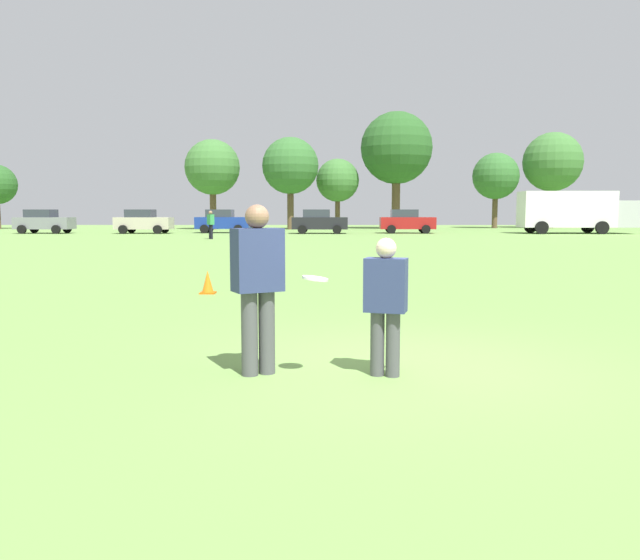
{
  "coord_description": "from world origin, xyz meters",
  "views": [
    {
      "loc": [
        -0.85,
        -7.05,
        1.74
      ],
      "look_at": [
        -0.92,
        0.41,
        0.93
      ],
      "focal_mm": 35.91,
      "sensor_mm": 36.0,
      "label": 1
    }
  ],
  "objects_px": {
    "player_thrower": "(258,280)",
    "parked_car_center": "(223,221)",
    "player_defender": "(386,299)",
    "parked_car_near_left": "(44,221)",
    "bystander_sideline_watcher": "(211,223)",
    "parked_car_mid_left": "(143,221)",
    "box_truck": "(574,210)",
    "parked_car_near_right": "(407,221)",
    "traffic_cone": "(208,283)",
    "frisbee": "(315,278)",
    "parked_car_mid_right": "(319,221)"
  },
  "relations": [
    {
      "from": "player_thrower",
      "to": "parked_car_center",
      "type": "xyz_separation_m",
      "value": [
        -7.38,
        43.46,
        -0.09
      ]
    },
    {
      "from": "player_defender",
      "to": "parked_car_near_left",
      "type": "relative_size",
      "value": 0.35
    },
    {
      "from": "parked_car_center",
      "to": "bystander_sideline_watcher",
      "type": "distance_m",
      "value": 11.05
    },
    {
      "from": "parked_car_mid_left",
      "to": "box_truck",
      "type": "height_order",
      "value": "box_truck"
    },
    {
      "from": "parked_car_mid_left",
      "to": "parked_car_near_right",
      "type": "distance_m",
      "value": 20.16
    },
    {
      "from": "player_thrower",
      "to": "player_defender",
      "type": "height_order",
      "value": "player_thrower"
    },
    {
      "from": "player_thrower",
      "to": "traffic_cone",
      "type": "bearing_deg",
      "value": 104.88
    },
    {
      "from": "frisbee",
      "to": "parked_car_near_left",
      "type": "relative_size",
      "value": 0.06
    },
    {
      "from": "traffic_cone",
      "to": "parked_car_mid_right",
      "type": "bearing_deg",
      "value": 86.8
    },
    {
      "from": "frisbee",
      "to": "parked_car_near_left",
      "type": "height_order",
      "value": "parked_car_near_left"
    },
    {
      "from": "parked_car_center",
      "to": "parked_car_mid_right",
      "type": "height_order",
      "value": "same"
    },
    {
      "from": "player_thrower",
      "to": "bystander_sideline_watcher",
      "type": "height_order",
      "value": "player_thrower"
    },
    {
      "from": "player_defender",
      "to": "parked_car_mid_right",
      "type": "distance_m",
      "value": 42.12
    },
    {
      "from": "parked_car_mid_left",
      "to": "bystander_sideline_watcher",
      "type": "bearing_deg",
      "value": -54.34
    },
    {
      "from": "player_thrower",
      "to": "parked_car_mid_left",
      "type": "relative_size",
      "value": 0.43
    },
    {
      "from": "parked_car_mid_left",
      "to": "box_truck",
      "type": "bearing_deg",
      "value": 0.25
    },
    {
      "from": "player_defender",
      "to": "parked_car_near_right",
      "type": "bearing_deg",
      "value": 82.56
    },
    {
      "from": "player_defender",
      "to": "parked_car_mid_left",
      "type": "relative_size",
      "value": 0.35
    },
    {
      "from": "box_truck",
      "to": "parked_car_mid_left",
      "type": "bearing_deg",
      "value": -179.75
    },
    {
      "from": "parked_car_mid_left",
      "to": "traffic_cone",
      "type": "bearing_deg",
      "value": -72.09
    },
    {
      "from": "parked_car_mid_left",
      "to": "parked_car_near_right",
      "type": "xyz_separation_m",
      "value": [
        20.14,
        0.79,
        0.0
      ]
    },
    {
      "from": "traffic_cone",
      "to": "bystander_sideline_watcher",
      "type": "xyz_separation_m",
      "value": [
        -4.56,
        25.78,
        0.75
      ]
    },
    {
      "from": "player_thrower",
      "to": "parked_car_near_right",
      "type": "xyz_separation_m",
      "value": [
        6.94,
        42.81,
        -0.09
      ]
    },
    {
      "from": "player_defender",
      "to": "bystander_sideline_watcher",
      "type": "distance_m",
      "value": 33.4
    },
    {
      "from": "frisbee",
      "to": "parked_car_mid_right",
      "type": "xyz_separation_m",
      "value": [
        -0.4,
        42.23,
        -0.13
      ]
    },
    {
      "from": "player_thrower",
      "to": "parked_car_mid_right",
      "type": "distance_m",
      "value": 42.06
    },
    {
      "from": "frisbee",
      "to": "parked_car_mid_left",
      "type": "distance_m",
      "value": 44.39
    },
    {
      "from": "parked_car_center",
      "to": "bystander_sideline_watcher",
      "type": "xyz_separation_m",
      "value": [
        1.05,
        -11.0,
        0.06
      ]
    },
    {
      "from": "frisbee",
      "to": "parked_car_near_left",
      "type": "distance_m",
      "value": 47.47
    },
    {
      "from": "parked_car_mid_right",
      "to": "parked_car_mid_left",
      "type": "bearing_deg",
      "value": -179.85
    },
    {
      "from": "parked_car_mid_left",
      "to": "parked_car_center",
      "type": "height_order",
      "value": "same"
    },
    {
      "from": "player_defender",
      "to": "player_thrower",
      "type": "bearing_deg",
      "value": 177.77
    },
    {
      "from": "bystander_sideline_watcher",
      "to": "frisbee",
      "type": "bearing_deg",
      "value": -77.99
    },
    {
      "from": "player_thrower",
      "to": "player_defender",
      "type": "xyz_separation_m",
      "value": [
        1.34,
        -0.05,
        -0.2
      ]
    },
    {
      "from": "bystander_sideline_watcher",
      "to": "parked_car_mid_left",
      "type": "bearing_deg",
      "value": 125.66
    },
    {
      "from": "frisbee",
      "to": "parked_car_near_right",
      "type": "distance_m",
      "value": 43.44
    },
    {
      "from": "frisbee",
      "to": "parked_car_near_right",
      "type": "height_order",
      "value": "parked_car_near_right"
    },
    {
      "from": "parked_car_mid_right",
      "to": "frisbee",
      "type": "bearing_deg",
      "value": -89.45
    },
    {
      "from": "player_thrower",
      "to": "parked_car_center",
      "type": "relative_size",
      "value": 0.43
    },
    {
      "from": "frisbee",
      "to": "bystander_sideline_watcher",
      "type": "relative_size",
      "value": 0.16
    },
    {
      "from": "parked_car_mid_right",
      "to": "parked_car_center",
      "type": "bearing_deg",
      "value": 169.55
    },
    {
      "from": "frisbee",
      "to": "parked_car_center",
      "type": "bearing_deg",
      "value": 100.38
    },
    {
      "from": "player_defender",
      "to": "bystander_sideline_watcher",
      "type": "bearing_deg",
      "value": 103.28
    },
    {
      "from": "player_defender",
      "to": "parked_car_center",
      "type": "xyz_separation_m",
      "value": [
        -8.72,
        43.51,
        0.11
      ]
    },
    {
      "from": "traffic_cone",
      "to": "box_truck",
      "type": "height_order",
      "value": "box_truck"
    },
    {
      "from": "bystander_sideline_watcher",
      "to": "player_thrower",
      "type": "bearing_deg",
      "value": -78.96
    },
    {
      "from": "parked_car_mid_left",
      "to": "bystander_sideline_watcher",
      "type": "relative_size",
      "value": 2.44
    },
    {
      "from": "traffic_cone",
      "to": "frisbee",
      "type": "bearing_deg",
      "value": -70.8
    },
    {
      "from": "frisbee",
      "to": "parked_car_mid_right",
      "type": "relative_size",
      "value": 0.06
    },
    {
      "from": "parked_car_center",
      "to": "parked_car_mid_right",
      "type": "xyz_separation_m",
      "value": [
        7.58,
        -1.4,
        0.0
      ]
    }
  ]
}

